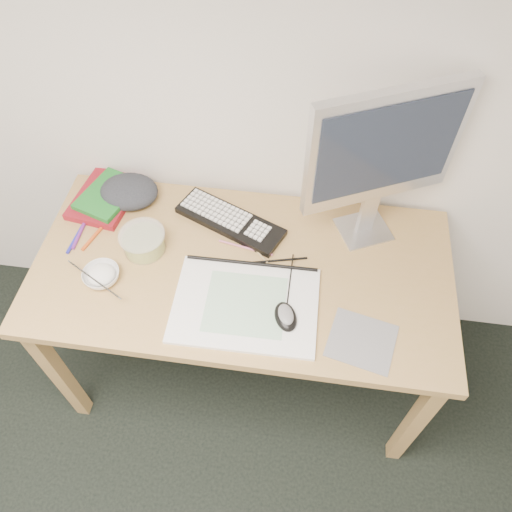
{
  "coord_description": "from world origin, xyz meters",
  "views": [
    {
      "loc": [
        0.53,
        0.48,
        2.1
      ],
      "look_at": [
        0.39,
        1.42,
        0.83
      ],
      "focal_mm": 35.0,
      "sensor_mm": 36.0,
      "label": 1
    }
  ],
  "objects_px": {
    "sketchpad": "(245,305)",
    "rice_bowl": "(102,276)",
    "monitor": "(384,152)",
    "desk": "(242,281)",
    "keyboard": "(230,221)"
  },
  "relations": [
    {
      "from": "sketchpad",
      "to": "rice_bowl",
      "type": "height_order",
      "value": "rice_bowl"
    },
    {
      "from": "sketchpad",
      "to": "monitor",
      "type": "height_order",
      "value": "monitor"
    },
    {
      "from": "desk",
      "to": "rice_bowl",
      "type": "distance_m",
      "value": 0.47
    },
    {
      "from": "monitor",
      "to": "rice_bowl",
      "type": "xyz_separation_m",
      "value": [
        -0.84,
        -0.33,
        -0.34
      ]
    },
    {
      "from": "desk",
      "to": "monitor",
      "type": "height_order",
      "value": "monitor"
    },
    {
      "from": "sketchpad",
      "to": "rice_bowl",
      "type": "distance_m",
      "value": 0.48
    },
    {
      "from": "desk",
      "to": "rice_bowl",
      "type": "bearing_deg",
      "value": -166.07
    },
    {
      "from": "desk",
      "to": "sketchpad",
      "type": "height_order",
      "value": "sketchpad"
    },
    {
      "from": "desk",
      "to": "sketchpad",
      "type": "distance_m",
      "value": 0.18
    },
    {
      "from": "desk",
      "to": "monitor",
      "type": "xyz_separation_m",
      "value": [
        0.4,
        0.22,
        0.44
      ]
    },
    {
      "from": "monitor",
      "to": "rice_bowl",
      "type": "relative_size",
      "value": 4.79
    },
    {
      "from": "keyboard",
      "to": "rice_bowl",
      "type": "relative_size",
      "value": 3.31
    },
    {
      "from": "keyboard",
      "to": "monitor",
      "type": "height_order",
      "value": "monitor"
    },
    {
      "from": "sketchpad",
      "to": "desk",
      "type": "bearing_deg",
      "value": 102.46
    },
    {
      "from": "sketchpad",
      "to": "keyboard",
      "type": "distance_m",
      "value": 0.35
    }
  ]
}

